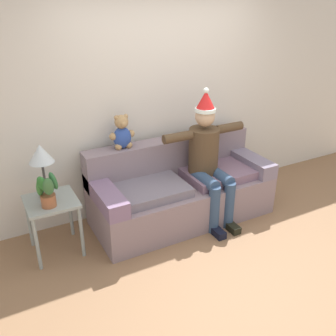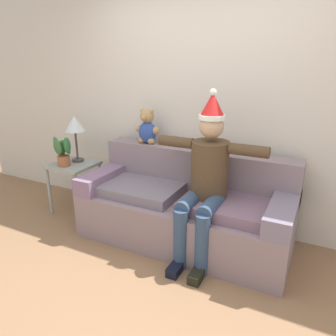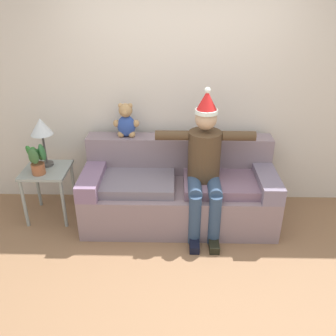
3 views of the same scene
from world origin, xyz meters
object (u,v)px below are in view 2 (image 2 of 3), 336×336
couch (186,207)px  side_table (74,172)px  table_lamp (75,126)px  teddy_bear (147,128)px  person_seated (206,176)px  potted_plant (63,151)px

couch → side_table: size_ratio=3.45×
couch → table_lamp: table_lamp is taller
teddy_bear → side_table: size_ratio=0.63×
couch → person_seated: (0.26, -0.17, 0.43)m
couch → table_lamp: 1.63m
side_table → potted_plant: potted_plant is taller
table_lamp → person_seated: bearing=-8.7°
side_table → potted_plant: (-0.03, -0.11, 0.28)m
couch → side_table: 1.47m
person_seated → couch: bearing=147.1°
person_seated → table_lamp: bearing=171.3°
person_seated → side_table: bearing=174.4°
side_table → table_lamp: size_ratio=1.09×
teddy_bear → potted_plant: (-0.91, -0.37, -0.28)m
teddy_bear → table_lamp: bearing=-169.8°
table_lamp → potted_plant: size_ratio=1.53×
teddy_bear → potted_plant: 1.02m
person_seated → side_table: (-1.72, 0.17, -0.28)m
table_lamp → potted_plant: bearing=-95.4°
potted_plant → person_seated: bearing=-1.8°
side_table → table_lamp: table_lamp is taller
table_lamp → couch: bearing=-3.8°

